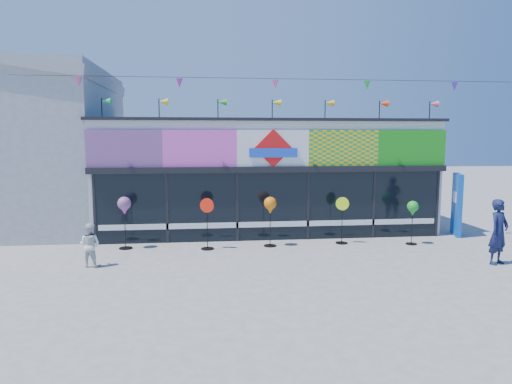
{
  "coord_description": "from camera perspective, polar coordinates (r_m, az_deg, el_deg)",
  "views": [
    {
      "loc": [
        -2.23,
        -11.56,
        3.46
      ],
      "look_at": [
        -0.73,
        2.0,
        1.82
      ],
      "focal_mm": 32.0,
      "sensor_mm": 36.0,
      "label": 1
    }
  ],
  "objects": [
    {
      "name": "ground",
      "position": [
        12.27,
        4.47,
        -9.53
      ],
      "size": [
        80.0,
        80.0,
        0.0
      ],
      "primitive_type": "plane",
      "color": "slate",
      "rests_on": "ground"
    },
    {
      "name": "kite_shop",
      "position": [
        17.7,
        0.93,
        2.28
      ],
      "size": [
        16.0,
        5.7,
        5.31
      ],
      "color": "silver",
      "rests_on": "ground"
    },
    {
      "name": "neighbour_building",
      "position": [
        20.12,
        -29.18,
        5.26
      ],
      "size": [
        8.18,
        7.2,
        6.87
      ],
      "color": "#A8AAAD",
      "rests_on": "ground"
    },
    {
      "name": "blue_sign",
      "position": [
        17.64,
        23.81,
        -1.41
      ],
      "size": [
        0.51,
        1.09,
        2.19
      ],
      "rotation": [
        0.0,
        0.0,
        -0.33
      ],
      "color": "#0B4AAF",
      "rests_on": "ground"
    },
    {
      "name": "spinner_0",
      "position": [
        14.66,
        -16.13,
        -1.84
      ],
      "size": [
        0.41,
        0.41,
        1.64
      ],
      "color": "black",
      "rests_on": "ground"
    },
    {
      "name": "spinner_1",
      "position": [
        14.18,
        -6.12,
        -3.8
      ],
      "size": [
        0.43,
        0.41,
        1.6
      ],
      "color": "black",
      "rests_on": "ground"
    },
    {
      "name": "spinner_2",
      "position": [
        14.43,
        1.78,
        -1.86
      ],
      "size": [
        0.4,
        0.4,
        1.59
      ],
      "color": "black",
      "rests_on": "ground"
    },
    {
      "name": "spinner_3",
      "position": [
        15.14,
        10.71,
        -3.34
      ],
      "size": [
        0.41,
        0.39,
        1.53
      ],
      "color": "black",
      "rests_on": "ground"
    },
    {
      "name": "spinner_4",
      "position": [
        15.54,
        18.99,
        -2.1
      ],
      "size": [
        0.36,
        0.36,
        1.43
      ],
      "color": "black",
      "rests_on": "ground"
    },
    {
      "name": "adult_man",
      "position": [
        14.11,
        28.07,
        -4.42
      ],
      "size": [
        0.78,
        0.68,
        1.79
      ],
      "primitive_type": "imported",
      "rotation": [
        0.0,
        0.0,
        0.46
      ],
      "color": "#141A3F",
      "rests_on": "ground"
    },
    {
      "name": "child",
      "position": [
        13.07,
        -20.05,
        -6.24
      ],
      "size": [
        0.64,
        0.48,
        1.18
      ],
      "primitive_type": "imported",
      "rotation": [
        0.0,
        0.0,
        2.86
      ],
      "color": "silver",
      "rests_on": "ground"
    }
  ]
}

